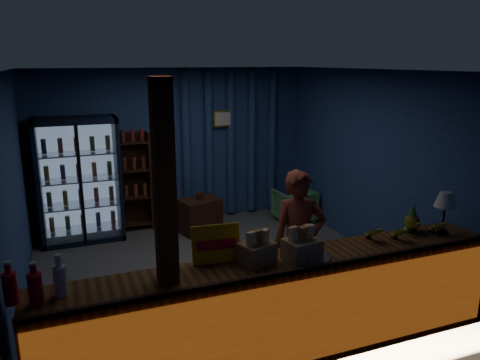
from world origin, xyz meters
The scene contains 19 objects.
ground centered at (0.00, 0.00, 0.00)m, with size 4.60×4.60×0.00m, color #515154.
room_walls centered at (0.00, 0.00, 1.57)m, with size 4.60×4.60×4.60m.
counter centered at (0.00, -1.91, 0.48)m, with size 4.40×0.57×0.99m.
support_post centered at (-1.05, -1.90, 1.30)m, with size 0.16×0.16×2.60m, color maroon.
beverage_cooler centered at (-1.55, 1.92, 0.93)m, with size 1.20×0.62×1.90m.
bottle_shelf centered at (-0.70, 2.06, 0.79)m, with size 0.50×0.28×1.60m.
curtain_folds centered at (1.00, 2.14, 1.30)m, with size 1.74×0.14×2.50m.
framed_picture centered at (0.85, 2.10, 1.75)m, with size 0.36×0.04×0.28m.
shopkeeper centered at (0.52, -1.25, 0.80)m, with size 0.58×0.38×1.60m, color brown.
green_chair centered at (1.90, 1.43, 0.28)m, with size 0.61×0.62×0.57m, color #4E9D59.
side_table centered at (0.22, 1.49, 0.28)m, with size 0.70×0.57×0.67m.
yellow_sign centered at (-0.57, -1.71, 1.12)m, with size 0.44×0.13×0.35m.
soda_bottles centered at (-2.05, -1.88, 1.09)m, with size 0.45×0.18×0.34m.
snack_box_left centered at (0.17, -1.95, 1.06)m, with size 0.34×0.29×0.32m.
snack_box_centre centered at (-0.23, -1.85, 1.06)m, with size 0.35×0.32×0.31m.
pastry_tray centered at (0.22, -1.92, 0.98)m, with size 0.46×0.46×0.08m.
banana_bunches centered at (1.43, -1.82, 1.03)m, with size 0.94×0.28×0.15m.
table_lamp centered at (1.89, -1.88, 1.30)m, with size 0.23×0.23×0.44m.
pineapple centered at (1.63, -1.71, 1.07)m, with size 0.17×0.17×0.29m.
Camera 1 is at (-1.79, -5.41, 2.72)m, focal length 35.00 mm.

